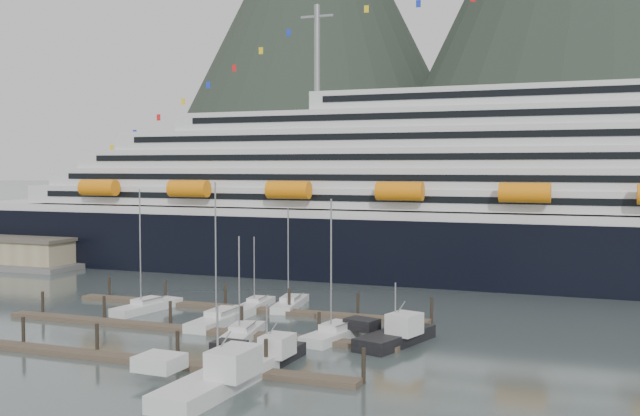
% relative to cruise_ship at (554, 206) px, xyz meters
% --- Properties ---
extents(ground, '(1600.00, 1600.00, 0.00)m').
position_rel_cruise_ship_xyz_m(ground, '(-30.03, -54.94, -12.04)').
color(ground, '#4C5A58').
rests_on(ground, ground).
extents(cruise_ship, '(210.00, 30.40, 50.30)m').
position_rel_cruise_ship_xyz_m(cruise_ship, '(0.00, 0.00, 0.00)').
color(cruise_ship, black).
rests_on(cruise_ship, ground).
extents(dock_near, '(48.18, 2.28, 3.20)m').
position_rel_cruise_ship_xyz_m(dock_near, '(-34.95, -64.89, -11.73)').
color(dock_near, brown).
rests_on(dock_near, ground).
extents(dock_mid, '(48.18, 2.28, 3.20)m').
position_rel_cruise_ship_xyz_m(dock_mid, '(-34.95, -51.89, -11.73)').
color(dock_mid, brown).
rests_on(dock_mid, ground).
extents(dock_far, '(48.18, 2.28, 3.20)m').
position_rel_cruise_ship_xyz_m(dock_far, '(-34.95, -38.89, -11.73)').
color(dock_far, brown).
rests_on(dock_far, ground).
extents(sailboat_c, '(4.41, 9.97, 11.40)m').
position_rel_cruise_ship_xyz_m(sailboat_c, '(-27.94, -52.91, -11.63)').
color(sailboat_c, silver).
rests_on(sailboat_c, ground).
extents(sailboat_d, '(2.97, 12.28, 16.93)m').
position_rel_cruise_ship_xyz_m(sailboat_d, '(-33.66, -46.92, -11.59)').
color(sailboat_d, silver).
rests_on(sailboat_d, ground).
extents(sailboat_e, '(4.31, 10.90, 15.85)m').
position_rel_cruise_ship_xyz_m(sailboat_e, '(-46.09, -43.53, -11.60)').
color(sailboat_e, silver).
rests_on(sailboat_e, ground).
extents(sailboat_f, '(2.90, 8.08, 9.60)m').
position_rel_cruise_ship_xyz_m(sailboat_f, '(-34.17, -36.55, -11.66)').
color(sailboat_f, silver).
rests_on(sailboat_f, ground).
extents(sailboat_g, '(4.09, 10.60, 13.27)m').
position_rel_cruise_ship_xyz_m(sailboat_g, '(-30.13, -34.95, -11.63)').
color(sailboat_g, silver).
rests_on(sailboat_g, ground).
extents(sailboat_h, '(4.87, 10.58, 15.37)m').
position_rel_cruise_ship_xyz_m(sailboat_h, '(-18.63, -49.51, -11.59)').
color(sailboat_h, silver).
rests_on(sailboat_h, ground).
extents(trawler_c, '(10.58, 15.02, 7.62)m').
position_rel_cruise_ship_xyz_m(trawler_c, '(-21.65, -69.94, -11.09)').
color(trawler_c, silver).
rests_on(trawler_c, ground).
extents(trawler_d, '(7.82, 10.56, 6.18)m').
position_rel_cruise_ship_xyz_m(trawler_d, '(-21.01, -61.81, -11.22)').
color(trawler_d, black).
rests_on(trawler_d, ground).
extents(trawler_e, '(9.04, 11.32, 6.99)m').
position_rel_cruise_ship_xyz_m(trawler_e, '(-12.31, -49.55, -11.14)').
color(trawler_e, black).
rests_on(trawler_e, ground).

